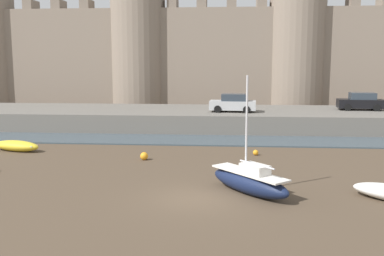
{
  "coord_description": "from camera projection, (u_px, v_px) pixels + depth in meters",
  "views": [
    {
      "loc": [
        1.45,
        -19.78,
        6.29
      ],
      "look_at": [
        -0.55,
        5.03,
        2.5
      ],
      "focal_mm": 42.0,
      "sensor_mm": 36.0,
      "label": 1
    }
  ],
  "objects": [
    {
      "name": "car_quay_centre_east",
      "position": [
        233.0,
        103.0,
        40.13
      ],
      "size": [
        4.21,
        2.09,
        1.62
      ],
      "color": "#B2B5B7",
      "rests_on": "quay_road"
    },
    {
      "name": "ground_plane",
      "position": [
        195.0,
        198.0,
        20.55
      ],
      "size": [
        160.0,
        160.0,
        0.0
      ],
      "primitive_type": "plane",
      "color": "#4C3D2D"
    },
    {
      "name": "car_quay_east",
      "position": [
        361.0,
        102.0,
        41.63
      ],
      "size": [
        4.21,
        2.09,
        1.62
      ],
      "color": "black",
      "rests_on": "quay_road"
    },
    {
      "name": "mooring_buoy_off_centre",
      "position": [
        144.0,
        156.0,
        28.43
      ],
      "size": [
        0.5,
        0.5,
        0.5
      ],
      "primitive_type": "sphere",
      "color": "orange",
      "rests_on": "ground"
    },
    {
      "name": "mooring_buoy_mid_mud",
      "position": [
        256.0,
        153.0,
        29.83
      ],
      "size": [
        0.36,
        0.36,
        0.36
      ],
      "primitive_type": "sphere",
      "color": "orange",
      "rests_on": "ground"
    },
    {
      "name": "sailboat_foreground_centre",
      "position": [
        249.0,
        181.0,
        21.22
      ],
      "size": [
        4.13,
        4.48,
        5.59
      ],
      "color": "#141E3D",
      "rests_on": "ground"
    },
    {
      "name": "rowboat_midflat_right",
      "position": [
        16.0,
        146.0,
        31.19
      ],
      "size": [
        3.8,
        2.09,
        0.74
      ],
      "color": "yellow",
      "rests_on": "ground"
    },
    {
      "name": "castle",
      "position": [
        216.0,
        44.0,
        52.76
      ],
      "size": [
        63.1,
        7.22,
        21.38
      ],
      "color": "gray",
      "rests_on": "ground"
    },
    {
      "name": "water_channel",
      "position": [
        209.0,
        140.0,
        35.16
      ],
      "size": [
        80.0,
        4.5,
        0.1
      ],
      "primitive_type": "cube",
      "color": "#3D4C56",
      "rests_on": "ground"
    },
    {
      "name": "quay_road",
      "position": [
        212.0,
        118.0,
        42.19
      ],
      "size": [
        67.88,
        10.0,
        1.67
      ],
      "primitive_type": "cube",
      "color": "#666059",
      "rests_on": "ground"
    }
  ]
}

